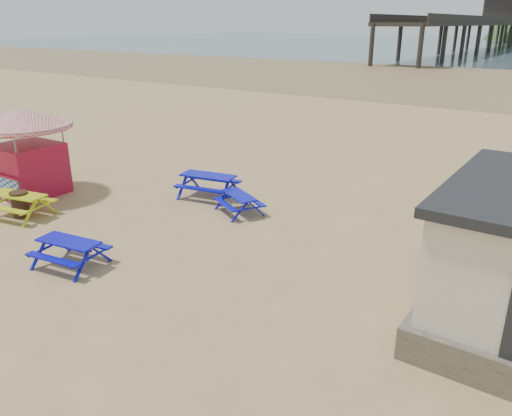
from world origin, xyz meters
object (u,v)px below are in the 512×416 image
Objects in this scene: picnic_table_blue_a at (208,186)px; picnic_table_yellow at (20,205)px; ice_cream_kiosk at (24,141)px; picnic_table_blue_b at (239,204)px; litter_bin at (20,204)px.

picnic_table_blue_a is 6.51m from picnic_table_yellow.
ice_cream_kiosk is (-1.88, 1.59, 1.67)m from picnic_table_yellow.
picnic_table_yellow is at bearing -114.34° from picnic_table_blue_b.
litter_bin is (-5.86, -4.50, 0.11)m from picnic_table_blue_b.
ice_cream_kiosk is at bearing -131.27° from picnic_table_blue_b.
picnic_table_yellow is (-3.89, -5.22, -0.03)m from picnic_table_blue_a.
ice_cream_kiosk reaches higher than picnic_table_blue_b.
ice_cream_kiosk is at bearing 127.78° from picnic_table_yellow.
picnic_table_blue_a is at bearing 53.31° from litter_bin.
picnic_table_blue_b is at bearing 18.74° from ice_cream_kiosk.
picnic_table_blue_b is 0.53× the size of ice_cream_kiosk.
picnic_table_blue_b is 0.92× the size of picnic_table_yellow.
ice_cream_kiosk reaches higher than litter_bin.
picnic_table_blue_a is at bearing -171.64° from picnic_table_blue_b.
ice_cream_kiosk is (-7.74, -2.91, 1.74)m from picnic_table_blue_b.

